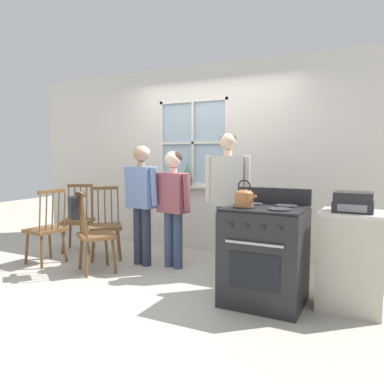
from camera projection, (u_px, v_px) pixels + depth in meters
name	position (u px, v px, depth m)	size (l,w,h in m)	color
ground_plane	(163.00, 277.00, 4.33)	(16.00, 16.00, 0.00)	#B2AD9E
wall_back	(213.00, 160.00, 5.43)	(6.40, 0.16, 2.70)	silver
chair_by_window	(95.00, 236.00, 4.50)	(0.57, 0.57, 0.98)	brown
chair_near_wall	(46.00, 230.00, 4.85)	(0.45, 0.47, 0.98)	brown
chair_center_cluster	(105.00, 226.00, 5.10)	(0.58, 0.58, 0.98)	brown
chair_near_stove	(78.00, 221.00, 5.52)	(0.56, 0.55, 0.98)	brown
person_elderly_left	(142.00, 194.00, 4.75)	(0.53, 0.26, 1.53)	#2D3347
person_teen_center	(173.00, 198.00, 4.64)	(0.54, 0.28, 1.46)	#384766
person_adult_right	(228.00, 191.00, 4.35)	(0.53, 0.31, 1.66)	#384766
stove	(265.00, 254.00, 3.54)	(0.74, 0.68, 1.08)	#232326
kettle	(244.00, 197.00, 3.45)	(0.21, 0.17, 0.25)	#A86638
potted_plant	(187.00, 178.00, 5.55)	(0.13, 0.12, 0.36)	#42474C
handbag	(74.00, 207.00, 4.36)	(0.25, 0.25, 0.31)	black
side_counter	(351.00, 260.00, 3.43)	(0.55, 0.50, 0.90)	beige
stereo	(353.00, 202.00, 3.36)	(0.34, 0.29, 0.18)	#232326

